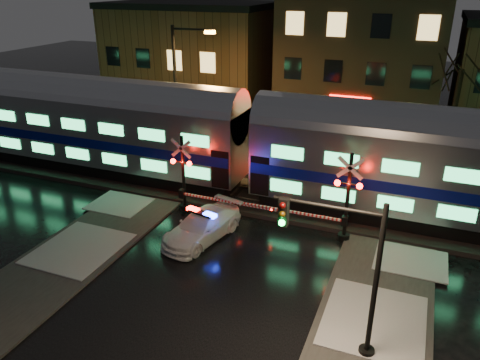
# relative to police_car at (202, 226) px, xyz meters

# --- Properties ---
(ground) EXTENTS (120.00, 120.00, 0.00)m
(ground) POSITION_rel_police_car_xyz_m (1.80, -0.05, -0.67)
(ground) COLOR black
(ground) RESTS_ON ground
(ballast) EXTENTS (90.00, 4.20, 0.24)m
(ballast) POSITION_rel_police_car_xyz_m (1.80, 4.95, -0.55)
(ballast) COLOR black
(ballast) RESTS_ON ground
(sidewalk_left) EXTENTS (4.00, 20.00, 0.12)m
(sidewalk_left) POSITION_rel_police_car_xyz_m (-4.70, -6.05, -0.61)
(sidewalk_left) COLOR #2D2D2D
(sidewalk_left) RESTS_ON ground
(building_left) EXTENTS (14.00, 10.00, 9.00)m
(building_left) POSITION_rel_police_car_xyz_m (-11.20, 21.95, 3.83)
(building_left) COLOR #543521
(building_left) RESTS_ON ground
(building_mid) EXTENTS (12.00, 11.00, 11.50)m
(building_mid) POSITION_rel_police_car_xyz_m (3.80, 22.45, 5.08)
(building_mid) COLOR brown
(building_mid) RESTS_ON ground
(train) EXTENTS (51.00, 3.12, 5.92)m
(train) POSITION_rel_police_car_xyz_m (0.53, 4.94, 2.72)
(train) COLOR black
(train) RESTS_ON ballast
(police_car) EXTENTS (2.84, 4.86, 1.48)m
(police_car) POSITION_rel_police_car_xyz_m (0.00, 0.00, 0.00)
(police_car) COLOR white
(police_car) RESTS_ON ground
(crossing_signal_right) EXTENTS (6.15, 0.67, 4.36)m
(crossing_signal_right) POSITION_rel_police_car_xyz_m (5.89, 2.26, 1.14)
(crossing_signal_right) COLOR black
(crossing_signal_right) RESTS_ON ground
(crossing_signal_left) EXTENTS (5.83, 0.66, 4.12)m
(crossing_signal_left) POSITION_rel_police_car_xyz_m (-1.81, 2.25, 1.04)
(crossing_signal_left) COLOR black
(crossing_signal_left) RESTS_ON ground
(traffic_light) EXTENTS (3.57, 0.67, 5.52)m
(traffic_light) POSITION_rel_police_car_xyz_m (7.40, -4.80, 2.27)
(traffic_light) COLOR black
(traffic_light) RESTS_ON ground
(streetlight) EXTENTS (2.93, 0.31, 8.76)m
(streetlight) POSITION_rel_police_car_xyz_m (-5.79, 8.95, 4.38)
(streetlight) COLOR black
(streetlight) RESTS_ON ground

